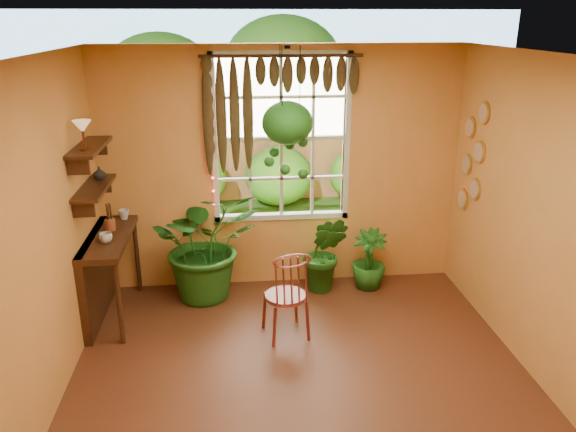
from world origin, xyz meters
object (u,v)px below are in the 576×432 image
at_px(potted_plant_left, 206,243).
at_px(counter_ledge, 101,268).
at_px(potted_plant_mid, 325,253).
at_px(hanging_basket, 287,127).
at_px(windsor_chair, 287,308).

bearing_deg(potted_plant_left, counter_ledge, -161.89).
bearing_deg(potted_plant_mid, potted_plant_left, -179.77).
bearing_deg(potted_plant_mid, hanging_basket, -173.22).
bearing_deg(windsor_chair, potted_plant_mid, 47.33).
bearing_deg(windsor_chair, hanging_basket, 70.35).
relative_size(potted_plant_mid, hanging_basket, 0.68).
distance_m(counter_ledge, windsor_chair, 1.95).
height_order(windsor_chair, potted_plant_left, potted_plant_left).
distance_m(potted_plant_left, potted_plant_mid, 1.32).
bearing_deg(counter_ledge, potted_plant_mid, 8.44).
distance_m(windsor_chair, hanging_basket, 1.82).
bearing_deg(counter_ledge, hanging_basket, 8.80).
distance_m(potted_plant_left, hanging_basket, 1.54).
distance_m(potted_plant_mid, hanging_basket, 1.50).
xyz_separation_m(windsor_chair, hanging_basket, (0.10, 0.88, 1.59)).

